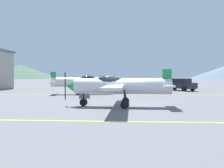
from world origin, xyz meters
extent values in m
plane|color=slate|center=(0.00, 0.00, 0.00)|extent=(400.00, 400.00, 0.00)
cube|color=yellow|center=(0.00, -4.97, 0.01)|extent=(80.00, 0.16, 0.01)
cube|color=yellow|center=(0.00, 7.85, 0.01)|extent=(80.00, 0.16, 0.01)
cylinder|color=silver|center=(-0.10, -0.43, 1.31)|extent=(6.16, 1.20, 0.99)
cone|color=#1E8C3F|center=(-3.48, -0.31, 1.31)|extent=(0.66, 0.86, 0.84)
cube|color=black|center=(-3.84, -0.30, 1.31)|extent=(0.04, 0.11, 1.80)
ellipsoid|color=#1E2833|center=(-0.91, -0.40, 1.60)|extent=(1.83, 0.87, 0.81)
cube|color=silver|center=(-0.46, -0.41, 1.35)|extent=(1.26, 7.96, 0.14)
cube|color=silver|center=(2.69, -0.52, 1.35)|extent=(0.71, 2.36, 0.09)
cube|color=#1E8C3F|center=(2.69, -0.52, 1.85)|extent=(0.57, 0.13, 1.08)
cylinder|color=black|center=(-2.63, -0.34, 0.71)|extent=(0.09, 0.09, 0.91)
cylinder|color=black|center=(-2.63, -0.34, 0.25)|extent=(0.51, 0.12, 0.50)
cylinder|color=black|center=(0.11, 0.56, 0.71)|extent=(0.09, 0.09, 0.91)
cylinder|color=black|center=(0.11, 0.56, 0.25)|extent=(0.51, 0.12, 0.50)
cylinder|color=black|center=(0.04, -1.42, 0.71)|extent=(0.09, 0.09, 0.91)
cylinder|color=black|center=(0.04, -1.42, 0.25)|extent=(0.51, 0.12, 0.50)
cylinder|color=silver|center=(-4.71, 8.57, 1.31)|extent=(6.21, 2.00, 0.99)
cone|color=#1E8C3F|center=(-1.38, 9.13, 1.31)|extent=(0.76, 0.94, 0.84)
cube|color=black|center=(-1.03, 9.19, 1.31)|extent=(0.05, 0.11, 1.80)
ellipsoid|color=#1E2833|center=(-3.91, 8.70, 1.60)|extent=(1.91, 1.10, 0.81)
cube|color=silver|center=(-4.36, 8.63, 1.35)|extent=(2.31, 7.98, 0.14)
cube|color=silver|center=(-7.47, 8.10, 1.35)|extent=(1.01, 2.42, 0.09)
cube|color=#1E8C3F|center=(-7.47, 8.10, 1.85)|extent=(0.58, 0.20, 1.08)
cylinder|color=black|center=(-2.23, 8.99, 0.71)|extent=(0.09, 0.09, 0.91)
cylinder|color=black|center=(-2.23, 8.99, 0.25)|extent=(0.52, 0.19, 0.50)
cylinder|color=black|center=(-4.72, 7.56, 0.71)|extent=(0.09, 0.09, 0.91)
cylinder|color=black|center=(-4.72, 7.56, 0.25)|extent=(0.52, 0.19, 0.50)
cylinder|color=black|center=(-5.06, 9.51, 0.71)|extent=(0.09, 0.09, 0.91)
cylinder|color=black|center=(-5.06, 9.51, 0.25)|extent=(0.52, 0.19, 0.50)
cube|color=black|center=(7.34, 15.06, 0.70)|extent=(4.11, 4.47, 0.75)
cube|color=black|center=(7.44, 14.94, 1.35)|extent=(2.75, 2.87, 0.55)
cylinder|color=black|center=(7.15, 16.73, 0.32)|extent=(0.57, 0.64, 0.64)
cylinder|color=black|center=(5.75, 15.60, 0.32)|extent=(0.57, 0.64, 0.64)
cylinder|color=black|center=(8.94, 14.52, 0.32)|extent=(0.57, 0.64, 0.64)
cylinder|color=black|center=(7.54, 13.39, 0.32)|extent=(0.57, 0.64, 0.64)
cone|color=#4C6651|center=(-71.00, 128.76, 4.75)|extent=(51.49, 51.49, 9.50)
camera|label=1|loc=(0.06, -14.12, 1.98)|focal=34.46mm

